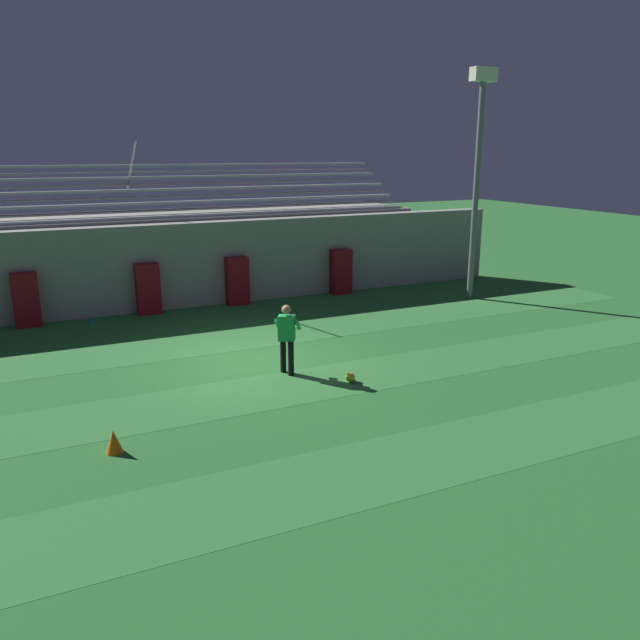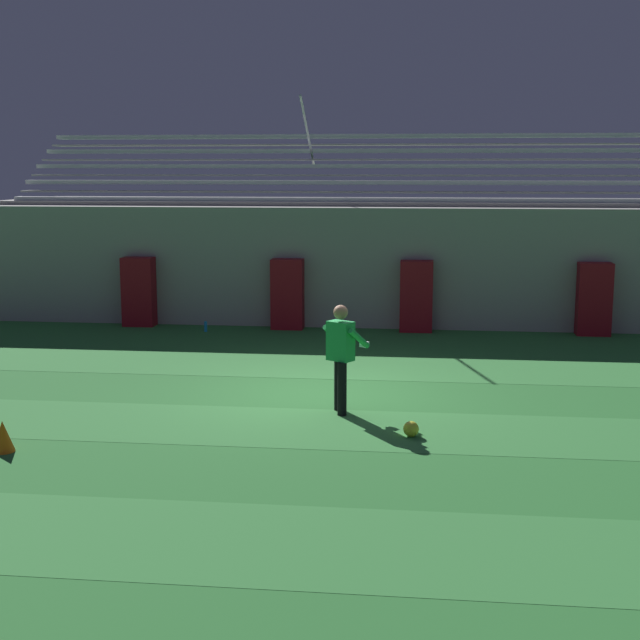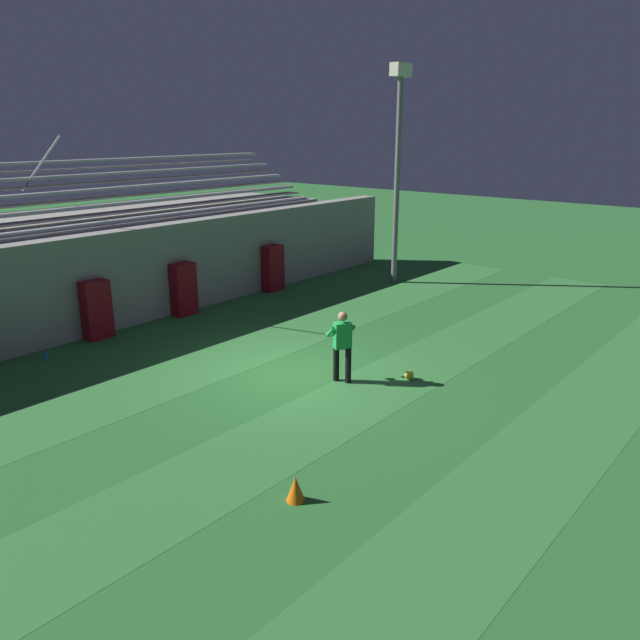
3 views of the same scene
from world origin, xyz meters
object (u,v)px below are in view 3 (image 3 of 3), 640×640
object	(u,v)px
soccer_ball	(409,375)
floodlight_pole	(398,148)
water_bottle	(47,356)
goalkeeper	(342,342)
padding_pillar_far_right	(273,268)
padding_pillar_gate_right	(184,289)
traffic_cone	(296,489)
padding_pillar_gate_left	(96,310)

from	to	relation	value
soccer_ball	floodlight_pole	bearing A→B (deg)	35.75
soccer_ball	water_bottle	world-z (taller)	water_bottle
goalkeeper	soccer_ball	xyz separation A→B (m)	(1.09, -1.13, -0.84)
padding_pillar_far_right	goalkeeper	world-z (taller)	goalkeeper
padding_pillar_gate_right	padding_pillar_far_right	xyz separation A→B (m)	(3.95, 0.00, 0.00)
soccer_ball	water_bottle	xyz separation A→B (m)	(-4.80, 7.61, 0.01)
padding_pillar_far_right	water_bottle	world-z (taller)	padding_pillar_far_right
goalkeeper	water_bottle	xyz separation A→B (m)	(-3.72, 6.47, -0.83)
padding_pillar_far_right	traffic_cone	distance (m)	13.28
soccer_ball	water_bottle	bearing A→B (deg)	122.27
padding_pillar_far_right	soccer_ball	distance (m)	9.12
padding_pillar_gate_left	padding_pillar_gate_right	world-z (taller)	same
water_bottle	padding_pillar_gate_left	bearing A→B (deg)	18.12
soccer_ball	water_bottle	size ratio (longest dim) A/B	0.92
soccer_ball	water_bottle	distance (m)	8.99
padding_pillar_far_right	water_bottle	xyz separation A→B (m)	(-8.74, -0.59, -0.69)
padding_pillar_far_right	goalkeeper	size ratio (longest dim) A/B	0.98
padding_pillar_gate_left	soccer_ball	distance (m)	8.76
padding_pillar_gate_left	soccer_ball	bearing A→B (deg)	-69.96
padding_pillar_gate_right	soccer_ball	xyz separation A→B (m)	(0.01, -8.20, -0.70)
padding_pillar_gate_left	padding_pillar_gate_right	size ratio (longest dim) A/B	1.00
water_bottle	padding_pillar_far_right	bearing A→B (deg)	3.88
padding_pillar_gate_left	padding_pillar_gate_right	distance (m)	2.98
soccer_ball	padding_pillar_far_right	bearing A→B (deg)	64.36
padding_pillar_gate_right	goalkeeper	xyz separation A→B (m)	(-1.07, -7.07, 0.14)
padding_pillar_gate_right	water_bottle	bearing A→B (deg)	-172.94
padding_pillar_far_right	soccer_ball	world-z (taller)	padding_pillar_far_right
padding_pillar_gate_right	padding_pillar_far_right	size ratio (longest dim) A/B	1.00
padding_pillar_gate_right	soccer_ball	size ratio (longest dim) A/B	7.41
padding_pillar_gate_right	goalkeeper	distance (m)	7.15
goalkeeper	water_bottle	distance (m)	7.51
goalkeeper	traffic_cone	world-z (taller)	goalkeeper
padding_pillar_gate_left	padding_pillar_far_right	bearing A→B (deg)	0.00
goalkeeper	padding_pillar_gate_right	bearing A→B (deg)	81.37
padding_pillar_gate_left	soccer_ball	size ratio (longest dim) A/B	7.41
padding_pillar_gate_right	traffic_cone	size ratio (longest dim) A/B	3.88
traffic_cone	water_bottle	size ratio (longest dim) A/B	1.75
goalkeeper	water_bottle	bearing A→B (deg)	119.86
padding_pillar_gate_right	water_bottle	world-z (taller)	padding_pillar_gate_right
padding_pillar_far_right	traffic_cone	bearing A→B (deg)	-134.34
padding_pillar_gate_right	floodlight_pole	world-z (taller)	floodlight_pole
padding_pillar_gate_right	traffic_cone	xyz separation A→B (m)	(-5.33, -9.49, -0.60)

